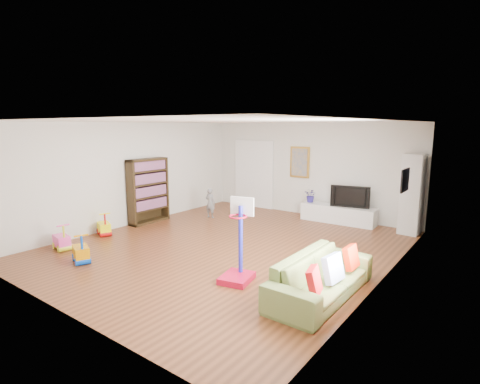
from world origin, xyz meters
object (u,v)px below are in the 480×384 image
Objects in this scene: sofa at (321,276)px; basketball_hoop at (237,241)px; media_console at (338,214)px; bookshelf at (148,191)px.

sofa is 1.54× the size of basketball_hoop.
basketball_hoop is (-1.39, -0.33, 0.39)m from sofa.
basketball_hoop is at bearing -90.05° from media_console.
bookshelf is at bearing 76.78° from sofa.
bookshelf is 5.91m from sofa.
basketball_hoop is at bearing 104.11° from sofa.
media_console is at bearing 35.91° from bookshelf.
media_console is 5.21m from bookshelf.
sofa is at bearing -14.11° from bookshelf.
bookshelf is 0.80× the size of sofa.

